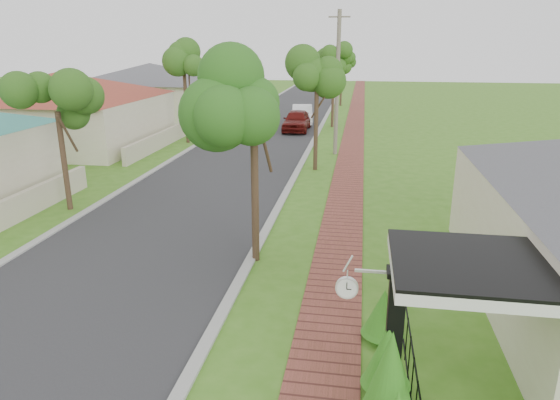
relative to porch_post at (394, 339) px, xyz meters
The scene contains 16 objects.
ground 4.79m from the porch_post, 167.60° to the left, with size 160.00×160.00×0.00m, color #3F761C.
road 22.34m from the porch_post, 109.77° to the left, with size 7.00×120.00×0.02m, color #28282B.
kerb_right 21.39m from the porch_post, 100.52° to the left, with size 0.30×120.00×0.10m, color #9E9E99.
kerb_left 23.83m from the porch_post, 118.07° to the left, with size 0.30×120.00×0.10m, color #9E9E99.
sidewalk 21.07m from the porch_post, 93.54° to the left, with size 1.50×120.00×0.03m, color brown.
porch_post is the anchor object (origin of this frame).
picket_fence 1.21m from the porch_post, 70.71° to the left, with size 0.03×8.02×1.00m.
street_trees 29.02m from the porch_post, 104.93° to the left, with size 10.70×37.65×5.89m.
hedge_row 0.73m from the porch_post, 98.78° to the right, with size 0.88×4.89×1.93m.
far_house_red 28.70m from the porch_post, 132.91° to the left, with size 15.56×15.56×4.60m.
far_house_grey 40.09m from the porch_post, 119.15° to the left, with size 15.56×15.56×4.60m.
parked_car_red 29.20m from the porch_post, 100.96° to the left, with size 1.83×4.54×1.55m, color #58100D.
parked_car_white 32.59m from the porch_post, 99.81° to the left, with size 1.58×4.53×1.49m, color white.
near_tree 7.47m from the porch_post, 124.64° to the left, with size 2.26×2.26×5.80m.
utility_pole 21.33m from the porch_post, 96.12° to the left, with size 1.20×0.24×8.07m.
station_clock 1.24m from the porch_post, 159.30° to the left, with size 1.06×0.13×0.61m.
Camera 1 is at (3.77, -9.20, 6.32)m, focal length 32.00 mm.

